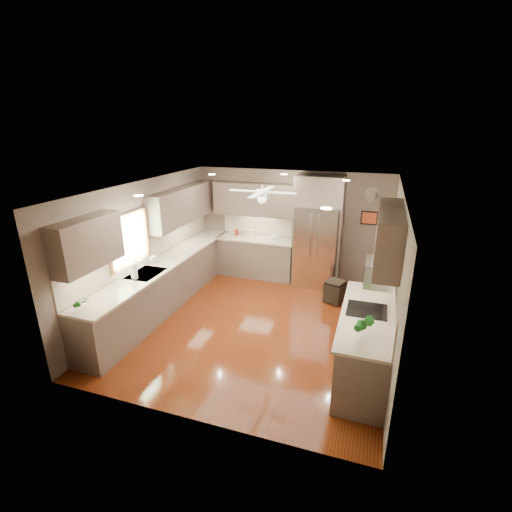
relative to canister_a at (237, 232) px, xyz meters
The scene contains 27 objects.
floor 2.76m from the canister_a, 60.96° to the right, with size 5.00×5.00×0.00m, color #491A09.
ceiling 2.96m from the canister_a, 60.96° to the right, with size 5.00×5.00×0.00m, color white.
wall_back 1.29m from the canister_a, 11.65° to the left, with size 4.50×4.50×0.00m, color #695A50.
wall_front 4.91m from the canister_a, 75.29° to the right, with size 4.50×4.50×0.00m, color #695A50.
wall_left 2.47m from the canister_a, 114.12° to the right, with size 5.00×5.00×0.00m, color #695A50.
wall_right 4.16m from the canister_a, 32.69° to the right, with size 5.00×5.00×0.00m, color #695A50.
canister_a is the anchor object (origin of this frame).
canister_b 0.17m from the canister_a, ahead, with size 0.08×0.08×0.13m, color silver.
canister_c 0.37m from the canister_a, ahead, with size 0.12×0.12×0.19m, color beige.
soap_bottle 2.40m from the canister_a, 110.28° to the right, with size 0.09×0.09×0.20m, color white.
potted_plant_left 4.31m from the canister_a, 99.40° to the right, with size 0.15×0.10×0.29m, color #1A5B1C.
potted_plant_right 4.82m from the canister_a, 49.31° to the right, with size 0.17×0.14×0.32m, color #1A5B1C.
bowl 0.94m from the canister_a, ahead, with size 0.20×0.20×0.05m, color beige.
left_run 2.27m from the canister_a, 108.71° to the right, with size 0.65×4.70×1.45m.
back_run 0.75m from the canister_a, ahead, with size 1.85×0.65×1.45m.
uppers 1.83m from the canister_a, 71.79° to the right, with size 4.50×4.70×0.95m.
window 2.96m from the canister_a, 109.56° to the right, with size 0.05×1.12×0.92m.
sink 2.83m from the canister_a, 104.04° to the right, with size 0.50×0.70×0.32m.
refrigerator 1.95m from the canister_a, ahead, with size 1.06×0.75×2.45m.
right_run 4.43m from the canister_a, 43.79° to the right, with size 0.70×2.20×1.45m.
microwave 4.33m from the canister_a, 40.49° to the right, with size 0.43×0.55×0.34m.
ceiling_fan 2.66m from the canister_a, 57.34° to the right, with size 1.18×1.18×0.32m.
recessed_lights 2.65m from the canister_a, 56.82° to the right, with size 2.84×3.14×0.01m.
wall_clock 3.18m from the canister_a, ahead, with size 0.30×0.03×0.30m.
framed_print 3.05m from the canister_a, ahead, with size 0.36×0.03×0.30m.
stool 2.78m from the canister_a, 20.42° to the right, with size 0.45×0.45×0.45m.
paper_towel 3.10m from the canister_a, 103.51° to the right, with size 0.12×0.12×0.29m.
Camera 1 is at (1.90, -5.72, 3.48)m, focal length 26.00 mm.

